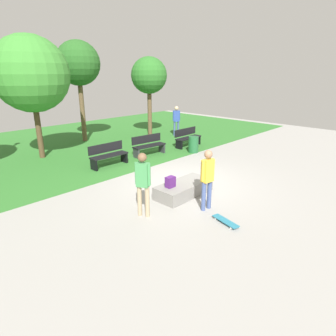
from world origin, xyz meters
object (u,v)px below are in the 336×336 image
(skater_watching, at_px, (143,180))
(trash_bin, at_px, (193,144))
(backpack_on_ledge, at_px, (170,182))
(skateboard_by_ledge, at_px, (226,221))
(skater_performing_trick, at_px, (207,176))
(pedestrian_with_backpack, at_px, (176,118))
(tree_leaning_ash, at_px, (31,74))
(tree_tall_oak, at_px, (78,64))
(concrete_ledge, at_px, (184,189))
(park_bench_near_lamppost, at_px, (187,137))
(park_bench_by_oak, at_px, (149,145))
(tree_young_birch, at_px, (149,76))
(park_bench_center_lawn, at_px, (108,154))

(skater_watching, bearing_deg, trash_bin, 27.72)
(backpack_on_ledge, height_order, skateboard_by_ledge, backpack_on_ledge)
(skater_performing_trick, xyz_separation_m, skateboard_by_ledge, (-0.31, -0.85, -0.93))
(trash_bin, xyz_separation_m, pedestrian_with_backpack, (2.24, 3.14, 0.68))
(tree_leaning_ash, relative_size, tree_tall_oak, 0.98)
(skater_performing_trick, bearing_deg, concrete_ledge, 73.98)
(tree_leaning_ash, bearing_deg, park_bench_near_lamppost, -28.78)
(park_bench_near_lamppost, bearing_deg, park_bench_by_oak, 175.04)
(park_bench_near_lamppost, height_order, tree_leaning_ash, tree_leaning_ash)
(park_bench_by_oak, bearing_deg, backpack_on_ledge, -125.07)
(skater_performing_trick, distance_m, trash_bin, 6.07)
(concrete_ledge, distance_m, skater_watching, 1.97)
(backpack_on_ledge, height_order, park_bench_near_lamppost, park_bench_near_lamppost)
(tree_young_birch, distance_m, trash_bin, 5.55)
(park_bench_center_lawn, xyz_separation_m, park_bench_by_oak, (2.24, 0.03, 0.00))
(park_bench_near_lamppost, xyz_separation_m, park_bench_by_oak, (-2.51, 0.22, 0.00))
(tree_young_birch, bearing_deg, skater_performing_trick, -124.09)
(skater_watching, xyz_separation_m, park_bench_center_lawn, (1.89, 4.28, -0.54))
(backpack_on_ledge, xyz_separation_m, pedestrian_with_backpack, (6.91, 6.04, 0.50))
(concrete_ledge, distance_m, park_bench_near_lamppost, 6.27)
(skater_watching, relative_size, park_bench_by_oak, 1.06)
(park_bench_near_lamppost, height_order, trash_bin, park_bench_near_lamppost)
(skater_watching, xyz_separation_m, pedestrian_with_backpack, (8.17, 6.25, 0.04))
(skateboard_by_ledge, xyz_separation_m, park_bench_center_lawn, (0.74, 6.09, 0.42))
(pedestrian_with_backpack, bearing_deg, park_bench_by_oak, -154.31)
(tree_tall_oak, relative_size, pedestrian_with_backpack, 2.97)
(park_bench_center_lawn, relative_size, trash_bin, 2.11)
(skater_performing_trick, bearing_deg, park_bench_near_lamppost, 44.33)
(skater_performing_trick, distance_m, park_bench_center_lawn, 5.29)
(trash_bin, bearing_deg, skateboard_by_ledge, -134.09)
(backpack_on_ledge, relative_size, skater_performing_trick, 0.19)
(skater_performing_trick, xyz_separation_m, trash_bin, (4.45, 4.07, -0.62))
(skateboard_by_ledge, bearing_deg, backpack_on_ledge, 87.25)
(tree_young_birch, bearing_deg, concrete_ledge, -126.29)
(park_bench_center_lawn, distance_m, pedestrian_with_backpack, 6.60)
(skater_watching, xyz_separation_m, park_bench_near_lamppost, (6.64, 4.09, -0.54))
(tree_leaning_ash, bearing_deg, tree_tall_oak, 26.86)
(skater_performing_trick, relative_size, tree_leaning_ash, 0.33)
(concrete_ledge, relative_size, pedestrian_with_backpack, 1.08)
(park_bench_center_lawn, bearing_deg, tree_tall_oak, 69.87)
(park_bench_near_lamppost, relative_size, pedestrian_with_backpack, 0.91)
(backpack_on_ledge, height_order, skater_watching, skater_watching)
(tree_leaning_ash, height_order, trash_bin, tree_leaning_ash)
(park_bench_near_lamppost, height_order, tree_tall_oak, tree_tall_oak)
(park_bench_by_oak, height_order, pedestrian_with_backpack, pedestrian_with_backpack)
(skateboard_by_ledge, relative_size, tree_young_birch, 0.18)
(park_bench_near_lamppost, distance_m, tree_leaning_ash, 7.62)
(concrete_ledge, relative_size, park_bench_near_lamppost, 1.18)
(park_bench_near_lamppost, height_order, tree_young_birch, tree_young_birch)
(concrete_ledge, distance_m, trash_bin, 5.10)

